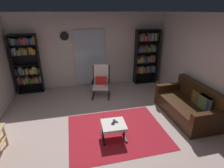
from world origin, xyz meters
name	(u,v)px	position (x,y,z in m)	size (l,w,h in m)	color
ground_plane	(108,129)	(0.00, 0.00, 0.00)	(7.02, 7.02, 0.00)	#BCA39C
wall_back	(91,51)	(0.00, 2.90, 1.30)	(5.60, 0.06, 2.60)	beige
wall_right	(215,70)	(2.70, 0.00, 1.30)	(0.06, 6.00, 2.60)	beige
glass_door_panel	(90,58)	(-0.05, 2.83, 1.05)	(1.10, 0.01, 2.00)	silver
area_rug	(117,131)	(0.19, -0.13, 0.00)	(2.24, 1.80, 0.01)	#A81C29
bookshelf_near_tv	(27,63)	(-2.16, 2.70, 1.05)	(0.81, 0.30, 1.97)	black
bookshelf_near_sofa	(146,55)	(2.04, 2.62, 1.07)	(0.86, 0.30, 2.02)	black
leather_sofa	(189,106)	(2.22, 0.08, 0.31)	(0.91, 1.78, 0.87)	#38200F
lounge_armchair	(101,80)	(0.17, 1.87, 0.53)	(0.70, 0.77, 1.02)	black
ottoman	(114,126)	(0.06, -0.32, 0.30)	(0.54, 0.50, 0.36)	white
tv_remote	(115,121)	(0.12, -0.24, 0.37)	(0.04, 0.14, 0.02)	black
cell_phone	(114,123)	(0.06, -0.30, 0.37)	(0.07, 0.14, 0.01)	black
wall_clock	(64,36)	(-0.87, 2.82, 1.85)	(0.29, 0.03, 0.29)	silver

